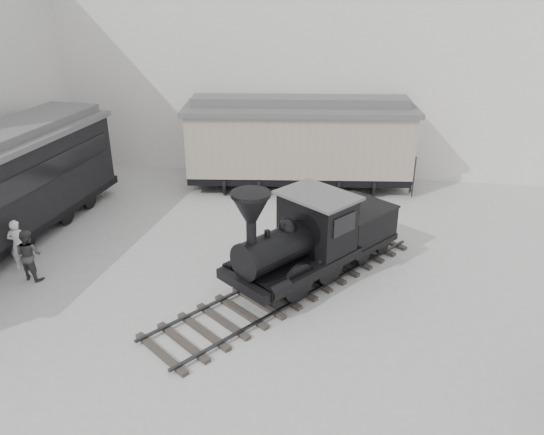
% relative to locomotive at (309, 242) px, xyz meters
% --- Properties ---
extents(ground, '(90.00, 90.00, 0.00)m').
position_rel_locomotive_xyz_m(ground, '(-1.59, -4.10, -1.28)').
color(ground, '#9E9E9B').
extents(north_wall, '(34.00, 2.51, 11.00)m').
position_rel_locomotive_xyz_m(north_wall, '(-1.59, 10.88, 4.27)').
color(north_wall, silver).
rests_on(north_wall, ground).
extents(locomotive, '(7.75, 9.08, 3.48)m').
position_rel_locomotive_xyz_m(locomotive, '(0.00, 0.00, 0.00)').
color(locomotive, '#322F29').
rests_on(locomotive, ground).
extents(boxcar, '(10.24, 4.22, 4.07)m').
position_rel_locomotive_xyz_m(boxcar, '(-1.11, 8.04, 0.85)').
color(boxcar, black).
rests_on(boxcar, ground).
extents(visitor_a, '(0.70, 0.54, 1.72)m').
position_rel_locomotive_xyz_m(visitor_a, '(-9.29, -0.68, -0.42)').
color(visitor_a, silver).
rests_on(visitor_a, ground).
extents(visitor_b, '(0.95, 0.82, 1.69)m').
position_rel_locomotive_xyz_m(visitor_b, '(-8.60, -1.23, -0.44)').
color(visitor_b, '#393939').
rests_on(visitor_b, ground).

